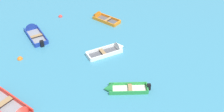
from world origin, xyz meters
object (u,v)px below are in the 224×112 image
at_px(rowboat_white_cluster_outer, 114,49).
at_px(mooring_buoy_central, 20,59).
at_px(rowboat_green_outer_right, 118,89).
at_px(mooring_buoy_outer_edge, 60,17).
at_px(rowboat_orange_back_row_right, 100,17).
at_px(rowboat_deep_blue_back_row_left, 33,31).

bearing_deg(rowboat_white_cluster_outer, mooring_buoy_central, -179.72).
bearing_deg(rowboat_white_cluster_outer, rowboat_green_outer_right, -95.03).
relative_size(rowboat_white_cluster_outer, mooring_buoy_central, 7.86).
distance_m(mooring_buoy_central, mooring_buoy_outer_edge, 7.85).
bearing_deg(mooring_buoy_central, rowboat_orange_back_row_right, 39.59).
xyz_separation_m(rowboat_white_cluster_outer, rowboat_green_outer_right, (-0.44, -4.96, -0.01)).
height_order(rowboat_deep_blue_back_row_left, mooring_buoy_central, rowboat_deep_blue_back_row_left).
bearing_deg(rowboat_green_outer_right, rowboat_white_cluster_outer, 84.97).
distance_m(rowboat_green_outer_right, mooring_buoy_central, 9.03).
xyz_separation_m(rowboat_orange_back_row_right, rowboat_deep_blue_back_row_left, (-6.76, -1.96, 0.03)).
bearing_deg(rowboat_white_cluster_outer, rowboat_orange_back_row_right, 95.18).
bearing_deg(rowboat_deep_blue_back_row_left, rowboat_green_outer_right, -52.96).
relative_size(rowboat_white_cluster_outer, mooring_buoy_outer_edge, 8.43).
height_order(rowboat_white_cluster_outer, mooring_buoy_outer_edge, rowboat_white_cluster_outer).
height_order(rowboat_orange_back_row_right, mooring_buoy_central, rowboat_orange_back_row_right).
distance_m(rowboat_green_outer_right, mooring_buoy_outer_edge, 12.79).
xyz_separation_m(mooring_buoy_central, mooring_buoy_outer_edge, (3.29, 7.13, 0.00)).
xyz_separation_m(rowboat_green_outer_right, mooring_buoy_central, (-7.57, 4.92, -0.15)).
xyz_separation_m(rowboat_orange_back_row_right, mooring_buoy_outer_edge, (-4.15, 0.97, -0.15)).
relative_size(rowboat_orange_back_row_right, mooring_buoy_central, 6.71).
xyz_separation_m(rowboat_white_cluster_outer, rowboat_deep_blue_back_row_left, (-7.32, 4.16, 0.01)).
relative_size(rowboat_deep_blue_back_row_left, mooring_buoy_outer_edge, 9.37).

